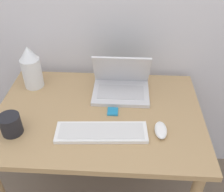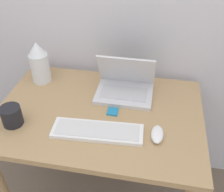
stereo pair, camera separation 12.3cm
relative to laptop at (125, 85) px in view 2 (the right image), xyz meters
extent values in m
cube|color=tan|center=(-0.10, -0.17, -0.06)|extent=(1.02, 0.70, 0.03)
cylinder|color=tan|center=(-0.56, 0.12, -0.45)|extent=(0.05, 0.05, 0.75)
cylinder|color=tan|center=(0.35, 0.12, -0.45)|extent=(0.05, 0.05, 0.75)
cube|color=silver|center=(0.00, -0.02, -0.04)|extent=(0.30, 0.23, 0.02)
cube|color=#B7B7BC|center=(0.00, -0.03, -0.03)|extent=(0.24, 0.12, 0.00)
cube|color=silver|center=(0.00, 0.04, 0.07)|extent=(0.30, 0.11, 0.20)
cube|color=black|center=(0.00, 0.05, 0.07)|extent=(0.26, 0.09, 0.17)
cube|color=white|center=(-0.08, -0.32, -0.04)|extent=(0.42, 0.15, 0.02)
cube|color=silver|center=(-0.08, -0.32, -0.03)|extent=(0.38, 0.12, 0.00)
ellipsoid|color=white|center=(0.19, -0.30, -0.03)|extent=(0.06, 0.11, 0.03)
cylinder|color=white|center=(-0.48, 0.03, 0.04)|extent=(0.10, 0.10, 0.17)
cone|color=white|center=(-0.48, 0.03, 0.15)|extent=(0.10, 0.10, 0.07)
cube|color=#1E7FB7|center=(-0.03, -0.17, -0.04)|extent=(0.05, 0.06, 0.01)
cylinder|color=black|center=(-0.48, -0.33, 0.00)|extent=(0.09, 0.09, 0.09)
camera|label=1|loc=(0.02, -1.14, 0.80)|focal=42.00mm
camera|label=2|loc=(0.14, -1.13, 0.80)|focal=42.00mm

